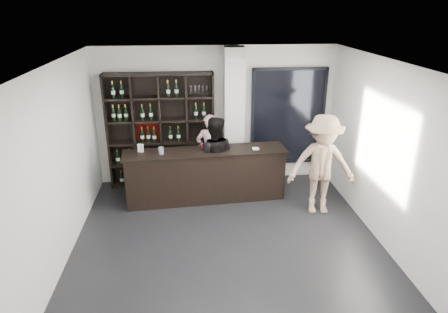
{
  "coord_description": "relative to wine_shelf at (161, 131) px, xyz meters",
  "views": [
    {
      "loc": [
        -0.58,
        -5.44,
        3.69
      ],
      "look_at": [
        0.02,
        1.1,
        1.15
      ],
      "focal_mm": 32.0,
      "sensor_mm": 36.0,
      "label": 1
    }
  ],
  "objects": [
    {
      "name": "spit_cup",
      "position": [
        0.04,
        -0.92,
        -0.1
      ],
      "size": [
        0.11,
        0.11,
        0.13
      ],
      "primitive_type": "cylinder",
      "rotation": [
        0.0,
        0.0,
        0.15
      ],
      "color": "silver",
      "rests_on": "tasting_counter"
    },
    {
      "name": "taster_pink",
      "position": [
        1.0,
        -0.17,
        -0.41
      ],
      "size": [
        0.58,
        0.39,
        1.58
      ],
      "primitive_type": "imported",
      "rotation": [
        0.0,
        0.0,
        3.17
      ],
      "color": "#DAA6A8",
      "rests_on": "floor"
    },
    {
      "name": "structural_column",
      "position": [
        1.5,
        -0.1,
        0.25
      ],
      "size": [
        0.4,
        0.4,
        2.9
      ],
      "primitive_type": "cube",
      "color": "silver",
      "rests_on": "floor"
    },
    {
      "name": "card_stand",
      "position": [
        -0.35,
        -0.77,
        -0.09
      ],
      "size": [
        0.11,
        0.08,
        0.15
      ],
      "primitive_type": "cube",
      "rotation": [
        0.0,
        0.0,
        -0.36
      ],
      "color": "white",
      "rests_on": "tasting_counter"
    },
    {
      "name": "customer",
      "position": [
        2.95,
        -1.52,
        -0.26
      ],
      "size": [
        1.29,
        0.84,
        1.88
      ],
      "primitive_type": "imported",
      "rotation": [
        0.0,
        0.0,
        -0.12
      ],
      "color": "#92735A",
      "rests_on": "floor"
    },
    {
      "name": "taster_black",
      "position": [
        1.05,
        -0.72,
        -0.36
      ],
      "size": [
        0.89,
        0.73,
        1.67
      ],
      "primitive_type": "imported",
      "rotation": [
        0.0,
        0.0,
        3.01
      ],
      "color": "black",
      "rests_on": "floor"
    },
    {
      "name": "tasting_counter",
      "position": [
        0.87,
        -0.82,
        -0.68
      ],
      "size": [
        3.15,
        0.65,
        1.03
      ],
      "rotation": [
        0.0,
        0.0,
        0.08
      ],
      "color": "black",
      "rests_on": "floor"
    },
    {
      "name": "floor",
      "position": [
        1.15,
        -2.57,
        -1.2
      ],
      "size": [
        5.0,
        5.5,
        0.01
      ],
      "primitive_type": "cube",
      "color": "black",
      "rests_on": "ground"
    },
    {
      "name": "glass_panel",
      "position": [
        2.7,
        0.12,
        0.2
      ],
      "size": [
        1.6,
        0.08,
        2.1
      ],
      "color": "black",
      "rests_on": "floor"
    },
    {
      "name": "wine_glass",
      "position": [
        0.8,
        -0.81,
        -0.07
      ],
      "size": [
        0.09,
        0.09,
        0.19
      ],
      "primitive_type": null,
      "rotation": [
        0.0,
        0.0,
        -0.21
      ],
      "color": "white",
      "rests_on": "tasting_counter"
    },
    {
      "name": "wine_shelf",
      "position": [
        0.0,
        0.0,
        0.0
      ],
      "size": [
        2.2,
        0.35,
        2.4
      ],
      "primitive_type": null,
      "color": "black",
      "rests_on": "floor"
    },
    {
      "name": "napkin_stack",
      "position": [
        1.85,
        -0.82,
        -0.16
      ],
      "size": [
        0.12,
        0.12,
        0.02
      ],
      "primitive_type": "cube",
      "rotation": [
        0.0,
        0.0,
        -0.01
      ],
      "color": "white",
      "rests_on": "tasting_counter"
    }
  ]
}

